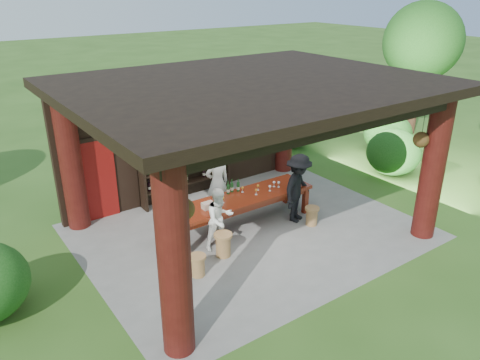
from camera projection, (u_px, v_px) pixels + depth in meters
ground at (250, 231)px, 10.89m from camera, size 90.00×90.00×0.00m
pavilion at (239, 139)px, 10.38m from camera, size 7.50×6.00×3.60m
wine_shelf at (185, 158)px, 12.15m from camera, size 2.54×0.39×2.23m
tasting_table at (242, 201)px, 10.89m from camera, size 3.62×0.93×0.75m
stool_near_left at (223, 244)px, 9.81m from camera, size 0.39×0.39×0.52m
stool_near_right at (312, 216)px, 11.09m from camera, size 0.34×0.34×0.45m
stool_far_left at (198, 265)px, 9.15m from camera, size 0.34×0.34×0.45m
host at (217, 183)px, 11.35m from camera, size 0.66×0.47×1.70m
guest_woman at (220, 219)px, 9.96m from camera, size 0.70×0.56×1.39m
guest_man at (298, 188)px, 11.07m from camera, size 1.25×1.01×1.69m
table_bottles at (233, 186)px, 11.03m from camera, size 0.36×0.14×0.31m
table_glasses at (253, 191)px, 10.95m from camera, size 2.06×0.55×0.15m
napkin_basket at (208, 205)px, 10.27m from camera, size 0.26×0.18×0.14m
shrubs at (322, 180)px, 12.26m from camera, size 14.28×8.98×1.36m
trees at (307, 61)px, 12.76m from camera, size 21.28×10.00×4.80m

